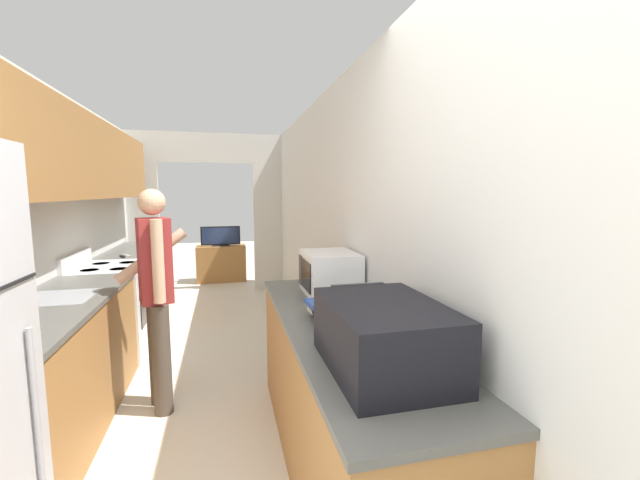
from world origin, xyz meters
The scene contains 13 objects.
wall_left centered at (-1.10, 2.57, 1.56)m, with size 0.38×7.87×2.50m.
wall_right centered at (1.19, 2.13, 1.25)m, with size 0.06×7.87×2.50m.
wall_far_with_doorway centered at (0.00, 5.50, 1.42)m, with size 2.72×0.06×2.50m.
counter_left centered at (-0.86, 3.01, 0.44)m, with size 0.62×4.37×0.89m.
counter_right centered at (0.86, 1.14, 0.44)m, with size 0.62×2.19×0.89m.
range_oven centered at (-0.85, 3.26, 0.45)m, with size 0.66×0.79×1.03m.
person centered at (-0.24, 2.09, 0.87)m, with size 0.52×0.44×1.62m.
suitcase centered at (0.86, 0.54, 1.02)m, with size 0.44×0.65×0.28m.
microwave centered at (0.96, 1.75, 1.03)m, with size 0.36×0.45×0.30m.
book_stack centered at (0.81, 1.19, 0.94)m, with size 0.26×0.31×0.10m.
tv_cabinet centered at (0.18, 6.32, 0.32)m, with size 0.86×0.42×0.64m.
television centered at (0.18, 6.28, 0.82)m, with size 0.68×0.16×0.35m.
knife centered at (-0.85, 3.84, 0.89)m, with size 0.14×0.31×0.02m.
Camera 1 is at (0.25, -0.87, 1.60)m, focal length 22.00 mm.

